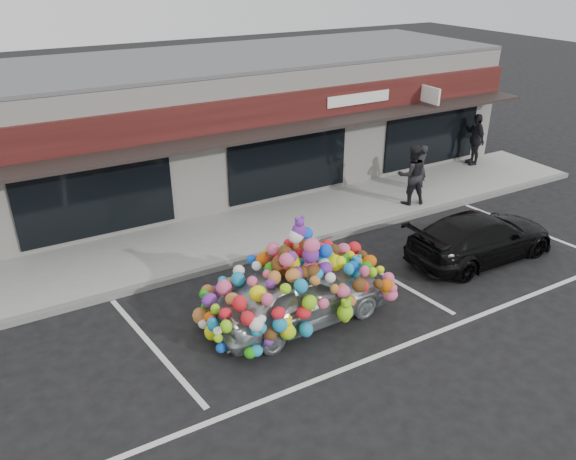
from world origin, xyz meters
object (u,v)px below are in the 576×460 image
toy_car (299,288)px  pedestrian_c (475,139)px  pedestrian_b (412,175)px  pedestrian_a (421,167)px  black_sedan (481,237)px

toy_car → pedestrian_c: toy_car is taller
toy_car → pedestrian_b: toy_car is taller
toy_car → pedestrian_a: size_ratio=2.83×
pedestrian_a → pedestrian_c: 3.62m
pedestrian_c → black_sedan: bearing=-25.8°
toy_car → black_sedan: size_ratio=1.00×
pedestrian_a → black_sedan: bearing=48.0°
black_sedan → pedestrian_a: (1.69, 4.33, 0.29)m
black_sedan → pedestrian_b: 3.59m
pedestrian_a → pedestrian_c: bearing=174.5°
pedestrian_a → pedestrian_c: size_ratio=0.79×
pedestrian_a → pedestrian_b: bearing=15.5°
pedestrian_b → toy_car: bearing=47.1°
pedestrian_b → pedestrian_c: 4.92m
pedestrian_a → pedestrian_b: pedestrian_b is taller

